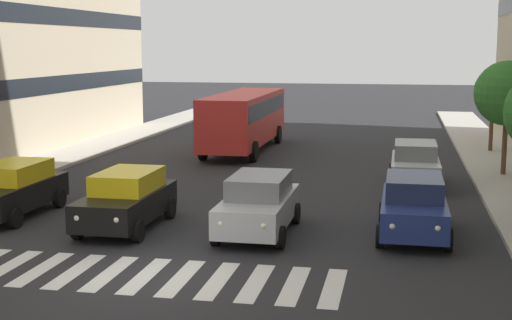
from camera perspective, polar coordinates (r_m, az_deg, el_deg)
The scene contains 10 objects.
ground_plane at distance 17.77m, azimuth -8.70°, elevation -8.98°, with size 180.00×180.00×0.00m, color #262628.
crosswalk_markings at distance 17.77m, azimuth -8.70°, elevation -8.97°, with size 9.45×2.80×0.01m.
car_0 at distance 21.42m, azimuth 12.30°, elevation -3.53°, with size 2.02×4.44×1.72m.
car_1 at distance 21.16m, azimuth 0.20°, elevation -3.47°, with size 2.02×4.44×1.72m.
car_2 at distance 22.16m, azimuth -10.13°, elevation -3.04°, with size 2.02×4.44×1.72m.
car_3 at distance 24.63m, azimuth -18.58°, elevation -2.17°, with size 2.02×4.44×1.72m.
car_row2_0 at distance 28.91m, azimuth 12.40°, elevation -0.31°, with size 2.02×4.44×1.72m.
bus_behind_traffic at distance 37.93m, azimuth -0.91°, elevation 3.55°, with size 2.78×10.50×3.00m.
street_tree_2 at distance 31.54m, azimuth 19.15°, elevation 4.96°, with size 2.68×2.68×4.71m.
street_tree_3 at distance 38.65m, azimuth 18.15°, elevation 5.29°, with size 1.89×1.89×4.08m.
Camera 1 is at (-5.89, 15.85, 5.44)m, focal length 50.86 mm.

